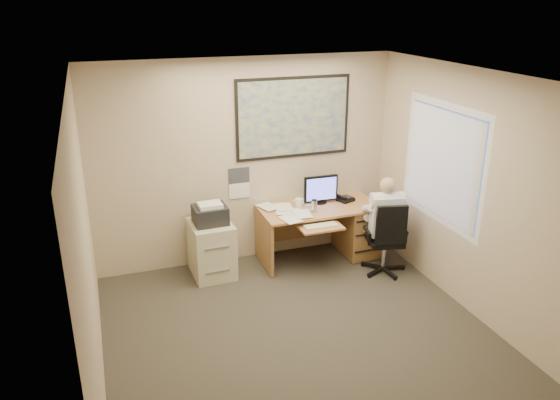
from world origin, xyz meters
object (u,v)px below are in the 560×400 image
object	(u,v)px
filing_cabinet	(212,244)
person	(385,225)
desk	(340,224)
office_chair	(386,252)

from	to	relation	value
filing_cabinet	person	size ratio (longest dim) A/B	0.77
filing_cabinet	desk	bearing A→B (deg)	-1.91
desk	person	distance (m)	0.73
filing_cabinet	person	distance (m)	2.22
desk	filing_cabinet	size ratio (longest dim) A/B	1.62
desk	filing_cabinet	bearing A→B (deg)	-179.89
person	filing_cabinet	bearing A→B (deg)	175.78
filing_cabinet	person	xyz separation A→B (m)	(2.13, -0.62, 0.21)
desk	filing_cabinet	distance (m)	1.81
filing_cabinet	office_chair	world-z (taller)	office_chair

